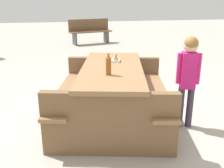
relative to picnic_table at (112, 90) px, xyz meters
name	(u,v)px	position (x,y,z in m)	size (l,w,h in m)	color
ground_plane	(112,121)	(0.00, 0.00, -0.44)	(30.00, 30.00, 0.00)	#ADA599
picnic_table	(112,90)	(0.00, 0.00, 0.00)	(2.06, 1.76, 0.75)	olive
soda_bottle	(108,65)	(-0.33, 0.10, 0.42)	(0.06, 0.06, 0.25)	brown
hotdog_tray	(116,59)	(0.29, -0.11, 0.34)	(0.20, 0.15, 0.08)	white
child_in_coat	(188,71)	(-0.31, -0.88, 0.30)	(0.21, 0.28, 1.16)	#3F334C
park_bench_near	(90,31)	(6.23, -0.39, 0.00)	(0.77, 1.55, 0.85)	brown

